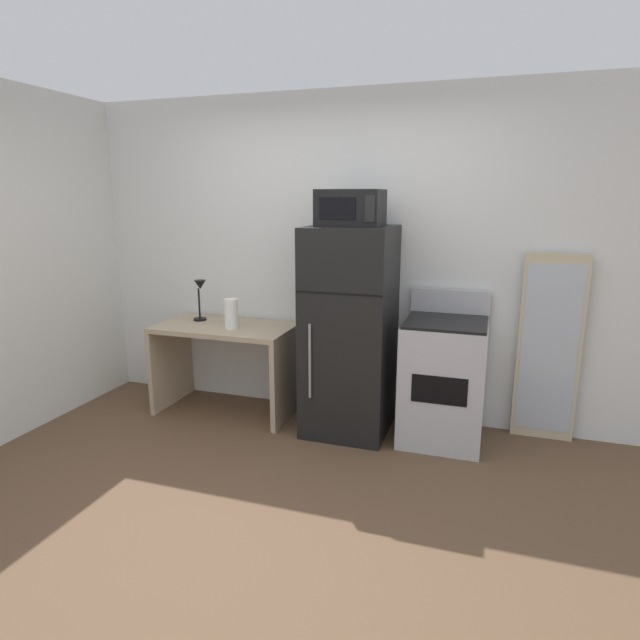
# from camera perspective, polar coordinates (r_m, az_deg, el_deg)

# --- Properties ---
(ground_plane) EXTENTS (12.00, 12.00, 0.00)m
(ground_plane) POSITION_cam_1_polar(r_m,az_deg,el_deg) (3.27, -6.96, -20.09)
(ground_plane) COLOR brown
(wall_back_white) EXTENTS (5.00, 0.10, 2.60)m
(wall_back_white) POSITION_cam_1_polar(r_m,az_deg,el_deg) (4.36, 2.09, 6.74)
(wall_back_white) COLOR silver
(wall_back_white) RESTS_ON ground
(desk) EXTENTS (1.14, 0.62, 0.75)m
(desk) POSITION_cam_1_polar(r_m,az_deg,el_deg) (4.49, -10.15, -3.39)
(desk) COLOR tan
(desk) RESTS_ON ground
(desk_lamp) EXTENTS (0.14, 0.12, 0.35)m
(desk_lamp) POSITION_cam_1_polar(r_m,az_deg,el_deg) (4.59, -12.87, 2.84)
(desk_lamp) COLOR black
(desk_lamp) RESTS_ON desk
(paper_towel_roll) EXTENTS (0.11, 0.11, 0.24)m
(paper_towel_roll) POSITION_cam_1_polar(r_m,az_deg,el_deg) (4.31, -9.59, 0.68)
(paper_towel_roll) COLOR white
(paper_towel_roll) RESTS_ON desk
(refrigerator) EXTENTS (0.63, 0.68, 1.58)m
(refrigerator) POSITION_cam_1_polar(r_m,az_deg,el_deg) (4.02, 3.24, -1.22)
(refrigerator) COLOR black
(refrigerator) RESTS_ON ground
(microwave) EXTENTS (0.46, 0.35, 0.26)m
(microwave) POSITION_cam_1_polar(r_m,az_deg,el_deg) (3.87, 3.34, 12.03)
(microwave) COLOR black
(microwave) RESTS_ON refrigerator
(oven_range) EXTENTS (0.59, 0.61, 1.10)m
(oven_range) POSITION_cam_1_polar(r_m,az_deg,el_deg) (4.03, 13.19, -6.34)
(oven_range) COLOR #B7B7BC
(oven_range) RESTS_ON ground
(leaning_mirror) EXTENTS (0.44, 0.03, 1.40)m
(leaning_mirror) POSITION_cam_1_polar(r_m,az_deg,el_deg) (4.22, 23.56, -2.91)
(leaning_mirror) COLOR #C6B793
(leaning_mirror) RESTS_ON ground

